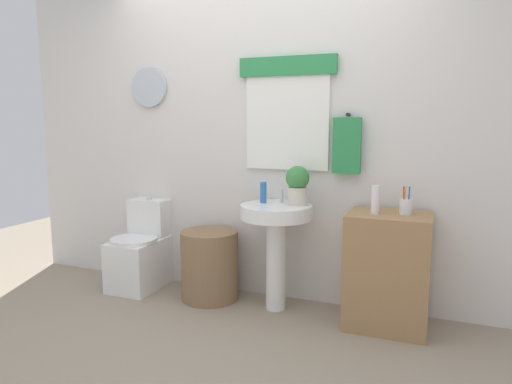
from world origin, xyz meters
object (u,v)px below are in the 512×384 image
potted_plant (297,184)px  toothbrush_cup (406,206)px  toilet (141,253)px  laundry_hamper (210,265)px  pedestal_sink (276,231)px  wooden_cabinet (388,270)px  soap_bottle (263,192)px  lotion_bottle (375,200)px

potted_plant → toothbrush_cup: 0.76m
toilet → laundry_hamper: (0.66, -0.03, -0.02)m
pedestal_sink → wooden_cabinet: 0.83m
wooden_cabinet → potted_plant: size_ratio=2.75×
soap_bottle → lotion_bottle: (0.83, -0.09, 0.01)m
soap_bottle → toothbrush_cup: size_ratio=0.84×
wooden_cabinet → toilet: bearing=179.1°
lotion_bottle → toothbrush_cup: bearing=17.6°
lotion_bottle → pedestal_sink: bearing=176.8°
pedestal_sink → lotion_bottle: bearing=-3.2°
wooden_cabinet → potted_plant: potted_plant is taller
toilet → toothbrush_cup: toothbrush_cup is taller
toilet → soap_bottle: soap_bottle is taller
wooden_cabinet → toothbrush_cup: (0.09, 0.02, 0.45)m
soap_bottle → laundry_hamper: bearing=-173.4°
toothbrush_cup → lotion_bottle: bearing=-162.4°
pedestal_sink → soap_bottle: 0.30m
pedestal_sink → lotion_bottle: 0.76m
wooden_cabinet → potted_plant: (-0.66, 0.06, 0.55)m
pedestal_sink → soap_bottle: soap_bottle is taller
lotion_bottle → soap_bottle: bearing=173.8°
wooden_cabinet → lotion_bottle: lotion_bottle is taller
potted_plant → lotion_bottle: potted_plant is taller
potted_plant → lotion_bottle: (0.57, -0.10, -0.06)m
toilet → potted_plant: potted_plant is taller
toilet → toothbrush_cup: 2.18m
toilet → lotion_bottle: 2.01m
wooden_cabinet → soap_bottle: size_ratio=5.03×
laundry_hamper → toothbrush_cup: bearing=0.8°
laundry_hamper → lotion_bottle: bearing=-1.8°
toilet → potted_plant: (1.36, 0.03, 0.65)m
pedestal_sink → wooden_cabinet: size_ratio=1.01×
toilet → soap_bottle: (1.10, 0.02, 0.58)m
laundry_hamper → lotion_bottle: lotion_bottle is taller
laundry_hamper → toilet: bearing=177.3°
pedestal_sink → lotion_bottle: (0.71, -0.04, 0.28)m
toilet → toothbrush_cup: size_ratio=4.03×
soap_bottle → lotion_bottle: bearing=-6.2°
lotion_bottle → toothbrush_cup: size_ratio=1.02×
wooden_cabinet → toothbrush_cup: toothbrush_cup is taller
laundry_hamper → potted_plant: bearing=5.0°
laundry_hamper → pedestal_sink: (0.55, -0.00, 0.32)m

